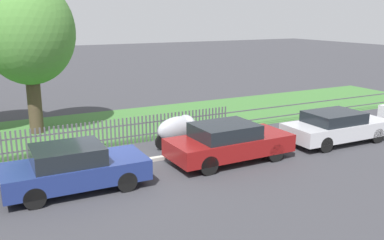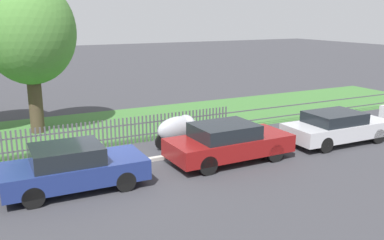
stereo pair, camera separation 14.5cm
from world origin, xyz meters
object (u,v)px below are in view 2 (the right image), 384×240
at_px(parked_car_black_saloon, 73,167).
at_px(covered_motorcycle, 179,128).
at_px(tree_far_left, 29,33).
at_px(parked_car_navy_estate, 228,142).
at_px(parked_car_red_compact, 337,127).

distance_m(parked_car_black_saloon, covered_motorcycle, 5.13).
bearing_deg(tree_far_left, parked_car_navy_estate, -52.42).
bearing_deg(tree_far_left, covered_motorcycle, -45.76).
xyz_separation_m(parked_car_red_compact, covered_motorcycle, (-5.84, 2.38, 0.08)).
height_order(parked_car_navy_estate, parked_car_red_compact, parked_car_navy_estate).
xyz_separation_m(parked_car_black_saloon, parked_car_red_compact, (10.38, -0.01, -0.03)).
relative_size(parked_car_red_compact, covered_motorcycle, 2.25).
relative_size(parked_car_navy_estate, parked_car_red_compact, 1.00).
relative_size(parked_car_navy_estate, tree_far_left, 0.68).
bearing_deg(covered_motorcycle, tree_far_left, 129.27).
distance_m(parked_car_black_saloon, parked_car_red_compact, 10.38).
height_order(parked_car_black_saloon, parked_car_red_compact, parked_car_black_saloon).
bearing_deg(parked_car_navy_estate, parked_car_black_saloon, 179.82).
distance_m(parked_car_navy_estate, covered_motorcycle, 2.43).
bearing_deg(covered_motorcycle, parked_car_black_saloon, -157.45).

